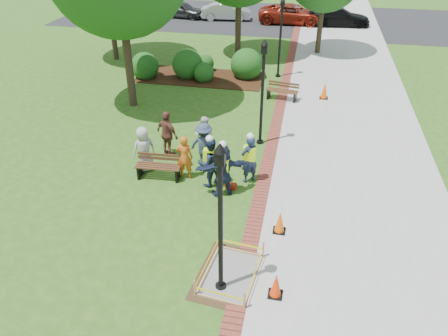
% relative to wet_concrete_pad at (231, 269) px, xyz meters
% --- Properties ---
extents(ground, '(100.00, 100.00, 0.00)m').
position_rel_wet_concrete_pad_xyz_m(ground, '(-1.42, 2.53, -0.23)').
color(ground, '#285116').
rests_on(ground, ground).
extents(sidewalk, '(6.00, 60.00, 0.02)m').
position_rel_wet_concrete_pad_xyz_m(sidewalk, '(3.58, 12.53, -0.22)').
color(sidewalk, '#9E9E99').
rests_on(sidewalk, ground).
extents(brick_edging, '(0.50, 60.00, 0.03)m').
position_rel_wet_concrete_pad_xyz_m(brick_edging, '(0.33, 12.53, -0.22)').
color(brick_edging, maroon).
rests_on(brick_edging, ground).
extents(mulch_bed, '(7.00, 3.00, 0.05)m').
position_rel_wet_concrete_pad_xyz_m(mulch_bed, '(-4.42, 14.53, -0.21)').
color(mulch_bed, '#381E0F').
rests_on(mulch_bed, ground).
extents(parking_lot, '(36.00, 12.00, 0.01)m').
position_rel_wet_concrete_pad_xyz_m(parking_lot, '(-1.42, 29.53, -0.23)').
color(parking_lot, black).
rests_on(parking_lot, ground).
extents(wet_concrete_pad, '(1.96, 2.49, 0.55)m').
position_rel_wet_concrete_pad_xyz_m(wet_concrete_pad, '(0.00, 0.00, 0.00)').
color(wet_concrete_pad, '#47331E').
rests_on(wet_concrete_pad, ground).
extents(bench_near, '(1.63, 0.62, 0.87)m').
position_rel_wet_concrete_pad_xyz_m(bench_near, '(-3.40, 4.21, 0.04)').
color(bench_near, '#51341B').
rests_on(bench_near, ground).
extents(bench_far, '(1.63, 0.79, 0.84)m').
position_rel_wet_concrete_pad_xyz_m(bench_far, '(0.32, 12.25, 0.03)').
color(bench_far, '#56321D').
rests_on(bench_far, ground).
extents(cone_front, '(0.37, 0.37, 0.73)m').
position_rel_wet_concrete_pad_xyz_m(cone_front, '(1.23, -0.45, 0.12)').
color(cone_front, black).
rests_on(cone_front, ground).
extents(cone_back, '(0.37, 0.37, 0.74)m').
position_rel_wet_concrete_pad_xyz_m(cone_back, '(1.11, 2.06, 0.12)').
color(cone_back, black).
rests_on(cone_back, ground).
extents(cone_far, '(0.41, 0.41, 0.82)m').
position_rel_wet_concrete_pad_xyz_m(cone_far, '(2.38, 12.81, 0.16)').
color(cone_far, black).
rests_on(cone_far, ground).
extents(toolbox, '(0.41, 0.26, 0.19)m').
position_rel_wet_concrete_pad_xyz_m(toolbox, '(-0.73, 4.05, -0.14)').
color(toolbox, maroon).
rests_on(toolbox, ground).
extents(lamp_near, '(0.28, 0.28, 4.26)m').
position_rel_wet_concrete_pad_xyz_m(lamp_near, '(-0.17, -0.47, 2.25)').
color(lamp_near, black).
rests_on(lamp_near, ground).
extents(lamp_mid, '(0.28, 0.28, 4.26)m').
position_rel_wet_concrete_pad_xyz_m(lamp_mid, '(-0.17, 7.53, 2.25)').
color(lamp_mid, black).
rests_on(lamp_mid, ground).
extents(lamp_far, '(0.28, 0.28, 4.26)m').
position_rel_wet_concrete_pad_xyz_m(lamp_far, '(-0.17, 15.53, 2.25)').
color(lamp_far, black).
rests_on(lamp_far, ground).
extents(shrub_a, '(1.55, 1.55, 1.55)m').
position_rel_wet_concrete_pad_xyz_m(shrub_a, '(-7.42, 13.92, -0.23)').
color(shrub_a, '#1E4914').
rests_on(shrub_a, ground).
extents(shrub_b, '(1.70, 1.70, 1.70)m').
position_rel_wet_concrete_pad_xyz_m(shrub_b, '(-5.12, 14.49, -0.23)').
color(shrub_b, '#1E4914').
rests_on(shrub_b, ground).
extents(shrub_c, '(1.11, 1.11, 1.11)m').
position_rel_wet_concrete_pad_xyz_m(shrub_c, '(-4.09, 14.01, -0.23)').
color(shrub_c, '#1E4914').
rests_on(shrub_c, ground).
extents(shrub_d, '(1.77, 1.77, 1.77)m').
position_rel_wet_concrete_pad_xyz_m(shrub_d, '(-1.89, 15.04, -0.23)').
color(shrub_d, '#1E4914').
rests_on(shrub_d, ground).
extents(shrub_e, '(1.02, 1.02, 1.02)m').
position_rel_wet_concrete_pad_xyz_m(shrub_e, '(-4.41, 15.66, -0.23)').
color(shrub_e, '#1E4914').
rests_on(shrub_e, ground).
extents(casual_person_a, '(0.65, 0.63, 1.73)m').
position_rel_wet_concrete_pad_xyz_m(casual_person_a, '(-4.05, 4.65, 0.63)').
color(casual_person_a, '#A0A0A0').
rests_on(casual_person_a, ground).
extents(casual_person_b, '(0.54, 0.35, 1.65)m').
position_rel_wet_concrete_pad_xyz_m(casual_person_b, '(-2.48, 4.45, 0.59)').
color(casual_person_b, '#BE5516').
rests_on(casual_person_b, ground).
extents(casual_person_c, '(0.57, 0.42, 1.62)m').
position_rel_wet_concrete_pad_xyz_m(casual_person_c, '(-2.18, 6.18, 0.58)').
color(casual_person_c, silver).
rests_on(casual_person_c, ground).
extents(casual_person_d, '(0.70, 0.63, 1.85)m').
position_rel_wet_concrete_pad_xyz_m(casual_person_d, '(-3.54, 5.84, 0.69)').
color(casual_person_d, brown).
rests_on(casual_person_d, ground).
extents(casual_person_e, '(0.64, 0.51, 1.76)m').
position_rel_wet_concrete_pad_xyz_m(casual_person_e, '(-1.98, 5.32, 0.65)').
color(casual_person_e, '#2E3A51').
rests_on(casual_person_e, ground).
extents(hivis_worker_a, '(0.71, 0.62, 2.04)m').
position_rel_wet_concrete_pad_xyz_m(hivis_worker_a, '(-0.96, 3.68, 0.77)').
color(hivis_worker_a, '#1C234B').
rests_on(hivis_worker_a, ground).
extents(hivis_worker_b, '(0.67, 0.64, 1.91)m').
position_rel_wet_concrete_pad_xyz_m(hivis_worker_b, '(-0.21, 4.64, 0.71)').
color(hivis_worker_b, '#16273B').
rests_on(hivis_worker_b, ground).
extents(hivis_worker_c, '(0.68, 0.63, 1.94)m').
position_rel_wet_concrete_pad_xyz_m(hivis_worker_c, '(-1.49, 4.14, 0.73)').
color(hivis_worker_c, '#1A2343').
rests_on(hivis_worker_c, ground).
extents(parked_car_a, '(2.46, 4.57, 1.42)m').
position_rel_wet_concrete_pad_xyz_m(parked_car_a, '(-9.39, 28.24, -0.23)').
color(parked_car_a, '#28292B').
rests_on(parked_car_a, ground).
extents(parked_car_b, '(2.49, 4.67, 1.46)m').
position_rel_wet_concrete_pad_xyz_m(parked_car_b, '(-5.60, 28.18, -0.23)').
color(parked_car_b, '#A3A2A7').
rests_on(parked_car_b, ground).
extents(parked_car_c, '(2.14, 4.91, 1.60)m').
position_rel_wet_concrete_pad_xyz_m(parked_car_c, '(-0.23, 28.07, -0.23)').
color(parked_car_c, maroon).
rests_on(parked_car_c, ground).
extents(parked_car_d, '(2.43, 4.78, 1.50)m').
position_rel_wet_concrete_pad_xyz_m(parked_car_d, '(3.42, 27.99, -0.23)').
color(parked_car_d, black).
rests_on(parked_car_d, ground).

